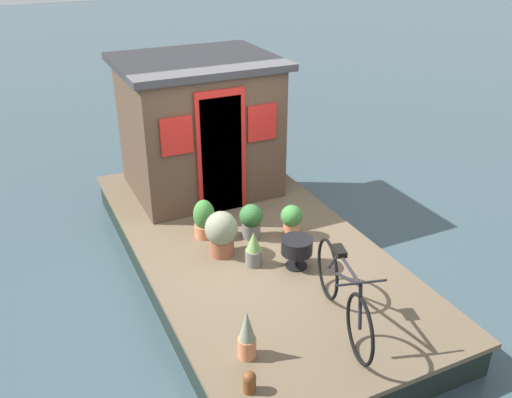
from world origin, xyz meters
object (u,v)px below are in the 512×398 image
Objects in this scene: potted_plant_geranium at (251,220)px; potted_plant_ivy at (291,220)px; potted_plant_rosemary at (247,335)px; bicycle at (343,293)px; potted_plant_succulent at (221,232)px; houseboat_cabin at (199,126)px; charcoal_grill at (297,247)px; potted_plant_mint at (204,219)px; mooring_bollard at (249,381)px; potted_plant_basil at (254,249)px.

potted_plant_ivy is at bearing -113.22° from potted_plant_geranium.
potted_plant_geranium is 0.88× the size of potted_plant_rosemary.
potted_plant_succulent is at bearing 18.90° from bicycle.
potted_plant_ivy is at bearing -164.25° from houseboat_cabin.
bicycle is (-3.73, -0.15, -0.64)m from houseboat_cabin.
potted_plant_rosemary is at bearing 134.30° from charcoal_grill.
potted_plant_mint is 1.38× the size of charcoal_grill.
potted_plant_mint is 2.42× the size of mooring_bollard.
potted_plant_basil is 2.05m from mooring_bollard.
houseboat_cabin reaches higher than potted_plant_geranium.
charcoal_grill is 2.08m from mooring_bollard.
houseboat_cabin is 5.92× the size of charcoal_grill.
potted_plant_mint is 0.52m from potted_plant_succulent.
potted_plant_geranium is 0.56m from potted_plant_succulent.
potted_plant_basil is at bearing 118.51° from potted_plant_ivy.
charcoal_grill is at bearing -167.01° from potted_plant_geranium.
potted_plant_mint is 1.39m from charcoal_grill.
bicycle is at bearing 167.72° from potted_plant_ivy.
potted_plant_mint is at bearing 15.83° from bicycle.
potted_plant_rosemary is at bearing 169.39° from potted_plant_mint.
houseboat_cabin is at bearing 5.62° from charcoal_grill.
houseboat_cabin is at bearing 2.37° from bicycle.
charcoal_grill is (-0.66, 0.29, 0.02)m from potted_plant_ivy.
potted_plant_succulent is at bearing 166.81° from houseboat_cabin.
bicycle is 1.89m from potted_plant_succulent.
potted_plant_geranium is at bearing -22.12° from potted_plant_basil.
charcoal_grill is at bearing -5.11° from bicycle.
charcoal_grill is (-0.65, -0.71, -0.04)m from potted_plant_succulent.
potted_plant_succulent is (-0.01, 1.00, 0.06)m from potted_plant_ivy.
potted_plant_geranium is at bearing -178.22° from houseboat_cabin.
potted_plant_succulent is at bearing -16.05° from mooring_bollard.
potted_plant_geranium is at bearing -117.63° from potted_plant_mint.
potted_plant_ivy is at bearing -61.49° from potted_plant_basil.
potted_plant_rosemary is 1.66m from charcoal_grill.
potted_plant_rosemary is (-1.82, 1.48, 0.00)m from potted_plant_ivy.
potted_plant_mint is at bearing -12.36° from mooring_bollard.
bicycle is at bearing 174.89° from charcoal_grill.
potted_plant_rosemary is (-1.42, 0.74, 0.04)m from potted_plant_basil.
mooring_bollard is (-0.41, 0.16, -0.14)m from potted_plant_rosemary.
potted_plant_rosemary is 2.45× the size of mooring_bollard.
potted_plant_geranium is (-0.29, -0.55, -0.00)m from potted_plant_mint.
charcoal_grill is (1.16, -1.19, 0.02)m from potted_plant_rosemary.
potted_plant_mint is at bearing -10.61° from potted_plant_rosemary.
bicycle reaches higher than charcoal_grill.
bicycle is at bearing -164.17° from potted_plant_mint.
potted_plant_basil reaches higher than mooring_bollard.
bicycle reaches higher than potted_plant_geranium.
houseboat_cabin reaches higher than mooring_bollard.
potted_plant_ivy is at bearing -12.28° from bicycle.
charcoal_grill is at bearing -45.70° from potted_plant_rosemary.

